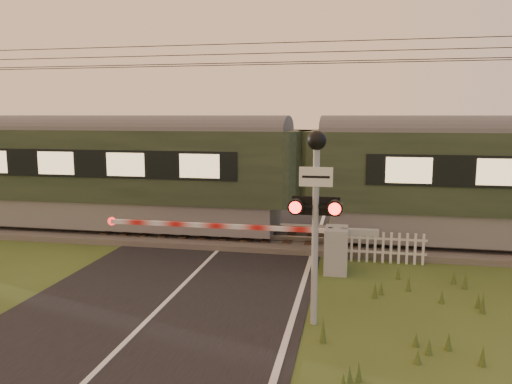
% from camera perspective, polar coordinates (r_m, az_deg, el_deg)
% --- Properties ---
extents(ground, '(160.00, 160.00, 0.00)m').
position_cam_1_polar(ground, '(10.41, -11.74, -13.73)').
color(ground, '#35451A').
rests_on(ground, ground).
extents(road, '(6.00, 140.00, 0.03)m').
position_cam_1_polar(road, '(10.20, -12.17, -14.17)').
color(road, black).
rests_on(road, ground).
extents(track_bed, '(140.00, 3.40, 0.39)m').
position_cam_1_polar(track_bed, '(16.27, -2.84, -5.03)').
color(track_bed, '#47423D').
rests_on(track_bed, ground).
extents(overhead_wires, '(120.00, 0.62, 0.62)m').
position_cam_1_polar(overhead_wires, '(15.90, -3.00, 15.19)').
color(overhead_wires, black).
rests_on(overhead_wires, ground).
extents(train, '(38.84, 2.68, 3.61)m').
position_cam_1_polar(train, '(15.51, 5.55, 1.87)').
color(train, slate).
rests_on(train, ground).
extents(boom_gate, '(7.28, 0.88, 1.17)m').
position_cam_1_polar(boom_gate, '(12.87, 7.58, -6.18)').
color(boom_gate, gray).
rests_on(boom_gate, ground).
extents(crossing_signal, '(0.94, 0.37, 3.68)m').
position_cam_1_polar(crossing_signal, '(9.23, 6.85, -0.16)').
color(crossing_signal, gray).
rests_on(crossing_signal, ground).
extents(picket_fence, '(2.49, 0.07, 0.85)m').
position_cam_1_polar(picket_fence, '(13.91, 13.88, -6.15)').
color(picket_fence, silver).
rests_on(picket_fence, ground).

